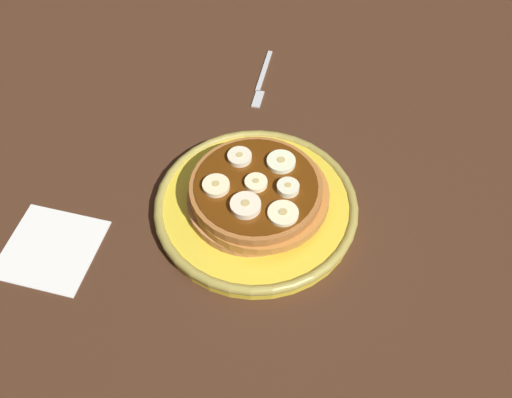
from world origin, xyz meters
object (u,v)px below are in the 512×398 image
banana_slice_3 (216,186)px  banana_slice_4 (283,214)px  fork (263,81)px  pancake_stack (256,194)px  banana_slice_6 (281,162)px  banana_slice_2 (240,157)px  banana_slice_5 (246,206)px  napkin (51,248)px  plate (256,207)px  banana_slice_1 (288,188)px  banana_slice_0 (253,183)px

banana_slice_3 → banana_slice_4: 8.77cm
fork → pancake_stack: bearing=-179.9°
pancake_stack → banana_slice_6: bearing=-39.4°
banana_slice_2 → banana_slice_5: banana_slice_5 is taller
banana_slice_3 → napkin: (-6.00, 19.73, -5.63)cm
plate → banana_slice_3: 6.64cm
plate → banana_slice_6: size_ratio=7.18×
banana_slice_1 → banana_slice_3: banana_slice_1 is taller
banana_slice_5 → fork: size_ratio=0.28×
fork → napkin: bearing=141.9°
banana_slice_1 → banana_slice_3: 8.49cm
banana_slice_4 → fork: banana_slice_4 is taller
napkin → fork: fork is taller
banana_slice_0 → banana_slice_4: (-4.32, -3.63, -0.07)cm
banana_slice_3 → banana_slice_5: bearing=-127.9°
napkin → plate: bearing=-74.7°
pancake_stack → fork: size_ratio=1.34×
banana_slice_1 → banana_slice_5: size_ratio=0.74×
plate → banana_slice_2: bearing=28.9°
plate → banana_slice_2: size_ratio=8.45×
pancake_stack → banana_slice_0: (0.04, 0.39, 2.12)cm
pancake_stack → napkin: size_ratio=1.58×
banana_slice_3 → banana_slice_6: bearing=-61.5°
pancake_stack → banana_slice_2: 5.09cm
banana_slice_0 → banana_slice_4: banana_slice_0 is taller
banana_slice_1 → banana_slice_3: (-0.03, 8.49, -0.08)cm
banana_slice_3 → banana_slice_6: 8.65cm
banana_slice_2 → fork: bearing=-6.1°
banana_slice_1 → fork: bearing=8.6°
banana_slice_0 → fork: bearing=-0.8°
plate → napkin: plate is taller
banana_slice_1 → banana_slice_2: banana_slice_1 is taller
fork → banana_slice_5: bearing=177.9°
banana_slice_0 → banana_slice_3: 4.41cm
napkin → banana_slice_1: bearing=-77.9°
banana_slice_3 → fork: banana_slice_3 is taller
banana_slice_5 → fork: banana_slice_5 is taller
plate → banana_slice_2: (3.99, 2.20, 4.66)cm
fork → banana_slice_2: bearing=173.9°
banana_slice_0 → banana_slice_1: banana_slice_1 is taller
plate → banana_slice_5: (-3.52, 1.04, 4.73)cm
banana_slice_2 → napkin: banana_slice_2 is taller
banana_slice_1 → napkin: 29.42cm
pancake_stack → banana_slice_3: size_ratio=5.33×
fork → plate: bearing=180.0°
plate → pancake_stack: bearing=-124.9°
pancake_stack → plate: bearing=55.1°
napkin → fork: 39.59cm
banana_slice_2 → banana_slice_3: bearing=151.9°
banana_slice_3 → plate: bearing=-81.7°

